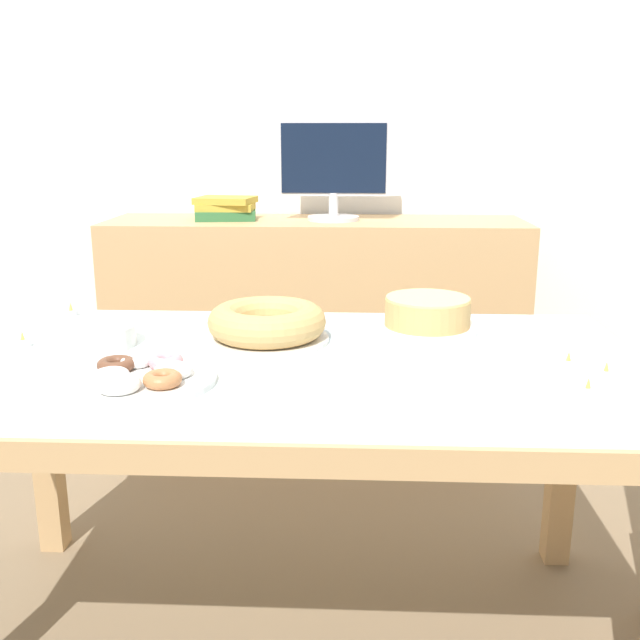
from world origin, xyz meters
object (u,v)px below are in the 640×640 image
at_px(cake_golden_bundt, 267,324).
at_px(plate_stack, 91,335).
at_px(computer_monitor, 334,171).
at_px(tealight_right_edge, 71,312).
at_px(tealight_centre, 588,391).
at_px(tealight_near_cakes, 23,342).
at_px(tealight_near_front, 606,374).
at_px(book_stack, 226,208).
at_px(cake_chocolate_round, 427,315).
at_px(pastry_platter, 141,376).
at_px(tealight_left_edge, 568,363).

height_order(cake_golden_bundt, plate_stack, cake_golden_bundt).
distance_m(computer_monitor, tealight_right_edge, 1.19).
bearing_deg(tealight_centre, plate_stack, 164.89).
xyz_separation_m(tealight_near_cakes, tealight_near_front, (1.31, -0.17, 0.00)).
distance_m(plate_stack, tealight_near_cakes, 0.16).
height_order(book_stack, plate_stack, book_stack).
bearing_deg(cake_chocolate_round, book_stack, 124.73).
bearing_deg(cake_chocolate_round, tealight_right_edge, 174.07).
distance_m(tealight_near_cakes, tealight_centre, 1.27).
relative_size(pastry_platter, tealight_left_edge, 7.54).
bearing_deg(pastry_platter, plate_stack, 126.79).
bearing_deg(pastry_platter, book_stack, 92.86).
xyz_separation_m(cake_chocolate_round, pastry_platter, (-0.62, -0.44, -0.03)).
relative_size(computer_monitor, cake_chocolate_round, 1.56).
bearing_deg(cake_chocolate_round, tealight_centre, -60.72).
relative_size(tealight_near_front, tealight_centre, 1.00).
distance_m(pastry_platter, tealight_right_edge, 0.65).
xyz_separation_m(tealight_left_edge, tealight_right_edge, (-1.25, 0.40, 0.00)).
height_order(cake_golden_bundt, tealight_near_front, cake_golden_bundt).
height_order(book_stack, cake_golden_bundt, book_stack).
height_order(cake_chocolate_round, tealight_near_cakes, cake_chocolate_round).
xyz_separation_m(pastry_platter, tealight_right_edge, (-0.36, 0.54, -0.01)).
relative_size(tealight_near_cakes, tealight_right_edge, 1.00).
relative_size(cake_golden_bundt, tealight_left_edge, 7.51).
bearing_deg(book_stack, tealight_centre, -56.94).
bearing_deg(book_stack, tealight_left_edge, -53.24).
xyz_separation_m(tealight_near_front, tealight_centre, (-0.07, -0.11, 0.00)).
bearing_deg(tealight_near_cakes, cake_golden_bundt, 6.34).
bearing_deg(tealight_centre, tealight_right_edge, 155.28).
bearing_deg(book_stack, computer_monitor, -0.19).
height_order(computer_monitor, tealight_near_front, computer_monitor).
distance_m(book_stack, tealight_right_edge, 0.96).
xyz_separation_m(tealight_near_cakes, tealight_right_edge, (0.00, 0.29, 0.00)).
bearing_deg(pastry_platter, tealight_left_edge, 9.16).
distance_m(tealight_left_edge, tealight_right_edge, 1.31).
bearing_deg(plate_stack, tealight_left_edge, -6.21).
bearing_deg(tealight_near_front, tealight_left_edge, 130.50).
bearing_deg(cake_golden_bundt, tealight_near_front, -17.92).
height_order(computer_monitor, tealight_centre, computer_monitor).
relative_size(cake_chocolate_round, tealight_near_cakes, 6.80).
xyz_separation_m(pastry_platter, tealight_near_front, (0.95, 0.08, -0.01)).
relative_size(pastry_platter, plate_stack, 1.44).
height_order(cake_chocolate_round, tealight_near_front, cake_chocolate_round).
relative_size(computer_monitor, tealight_near_cakes, 10.60).
distance_m(book_stack, tealight_near_front, 1.72).
xyz_separation_m(pastry_platter, tealight_centre, (0.88, -0.03, -0.01)).
bearing_deg(cake_golden_bundt, tealight_right_edge, 158.38).
bearing_deg(plate_stack, computer_monitor, 65.04).
relative_size(cake_golden_bundt, pastry_platter, 1.00).
distance_m(plate_stack, tealight_right_edge, 0.32).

